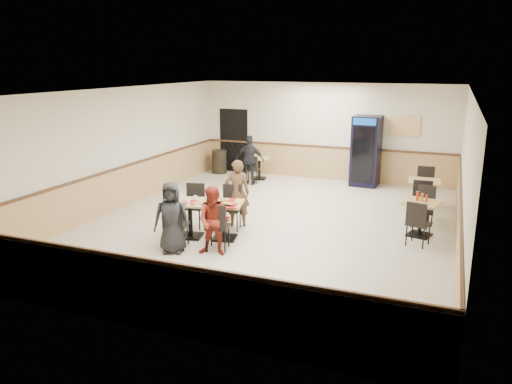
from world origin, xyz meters
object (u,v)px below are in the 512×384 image
at_px(diner_woman_left, 172,218).
at_px(diner_woman_right, 214,221).
at_px(lone_diner, 250,160).
at_px(pepsi_cooler, 366,151).
at_px(back_table, 259,165).
at_px(trash_bin, 219,162).
at_px(diner_man_opposite, 237,193).
at_px(side_table_far, 424,191).
at_px(main_table, 207,214).
at_px(side_table_near, 421,213).

bearing_deg(diner_woman_left, diner_woman_right, -8.14).
height_order(lone_diner, pepsi_cooler, pepsi_cooler).
xyz_separation_m(lone_diner, back_table, (0.00, 0.78, -0.29)).
height_order(pepsi_cooler, trash_bin, pepsi_cooler).
height_order(diner_man_opposite, side_table_far, diner_man_opposite).
xyz_separation_m(main_table, pepsi_cooler, (2.27, 5.92, 0.52)).
distance_m(diner_woman_left, side_table_near, 5.20).
distance_m(diner_woman_right, pepsi_cooler, 6.94).
distance_m(main_table, lone_diner, 4.85).
xyz_separation_m(diner_woman_left, trash_bin, (-2.28, 6.85, -0.32)).
height_order(lone_diner, side_table_far, lone_diner).
relative_size(side_table_near, trash_bin, 1.13).
relative_size(diner_man_opposite, trash_bin, 1.98).
relative_size(pepsi_cooler, trash_bin, 2.71).
bearing_deg(diner_woman_right, side_table_near, 26.65).
distance_m(main_table, diner_man_opposite, 1.04).
xyz_separation_m(diner_woman_left, diner_woman_right, (0.82, 0.19, -0.03)).
bearing_deg(side_table_far, diner_woman_left, -133.31).
bearing_deg(main_table, lone_diner, 88.80).
relative_size(main_table, back_table, 2.09).
height_order(main_table, back_table, main_table).
xyz_separation_m(diner_man_opposite, side_table_far, (3.82, 2.65, -0.23)).
bearing_deg(diner_woman_left, side_table_near, 11.04).
distance_m(diner_woman_left, lone_diner, 5.76).
relative_size(side_table_far, back_table, 1.05).
relative_size(main_table, pepsi_cooler, 0.77).
bearing_deg(main_table, diner_man_opposite, 62.10).
distance_m(main_table, side_table_far, 5.46).
height_order(side_table_far, pepsi_cooler, pepsi_cooler).
relative_size(lone_diner, trash_bin, 1.95).
distance_m(diner_woman_left, diner_woman_right, 0.84).
bearing_deg(main_table, diner_woman_left, -117.90).
bearing_deg(side_table_far, side_table_near, -88.04).
distance_m(diner_woman_right, side_table_far, 5.65).
bearing_deg(lone_diner, back_table, -96.29).
distance_m(lone_diner, side_table_near, 5.92).
relative_size(lone_diner, back_table, 1.96).
distance_m(pepsi_cooler, trash_bin, 4.86).
bearing_deg(diner_woman_right, back_table, 94.69).
relative_size(back_table, pepsi_cooler, 0.37).
height_order(diner_woman_left, side_table_far, diner_woman_left).
xyz_separation_m(pepsi_cooler, trash_bin, (-4.81, -0.04, -0.66)).
distance_m(diner_woman_right, trash_bin, 7.36).
bearing_deg(diner_man_opposite, pepsi_cooler, -135.96).
distance_m(diner_man_opposite, side_table_near, 3.97).
bearing_deg(side_table_far, diner_woman_right, -128.56).
relative_size(diner_woman_left, side_table_near, 1.62).
bearing_deg(pepsi_cooler, trash_bin, -176.42).
xyz_separation_m(back_table, pepsi_cooler, (3.24, 0.39, 0.58)).
distance_m(diner_woman_left, side_table_far, 6.33).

